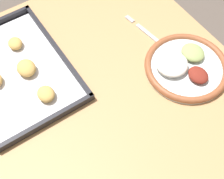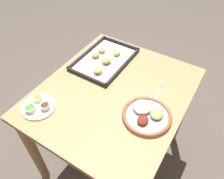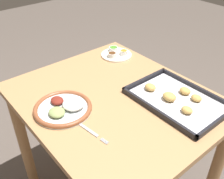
# 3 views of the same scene
# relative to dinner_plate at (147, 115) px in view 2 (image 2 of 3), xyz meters

# --- Properties ---
(ground_plane) EXTENTS (8.00, 8.00, 0.00)m
(ground_plane) POSITION_rel_dinner_plate_xyz_m (0.06, 0.23, -0.77)
(ground_plane) COLOR #564C44
(dining_table) EXTENTS (0.92, 0.79, 0.75)m
(dining_table) POSITION_rel_dinner_plate_xyz_m (0.06, 0.23, -0.15)
(dining_table) COLOR #AD7F51
(dining_table) RESTS_ON ground_plane
(dinner_plate) EXTENTS (0.25, 0.25, 0.05)m
(dinner_plate) POSITION_rel_dinner_plate_xyz_m (0.00, 0.00, 0.00)
(dinner_plate) COLOR silver
(dinner_plate) RESTS_ON dining_table
(fork) EXTENTS (0.20, 0.04, 0.00)m
(fork) POSITION_rel_dinner_plate_xyz_m (0.16, 0.01, -0.01)
(fork) COLOR #B2B2B7
(fork) RESTS_ON dining_table
(saucer_plate) EXTENTS (0.18, 0.18, 0.04)m
(saucer_plate) POSITION_rel_dinner_plate_xyz_m (-0.25, 0.51, -0.00)
(saucer_plate) COLOR white
(saucer_plate) RESTS_ON dining_table
(baking_tray) EXTENTS (0.42, 0.29, 0.04)m
(baking_tray) POSITION_rel_dinner_plate_xyz_m (0.27, 0.43, -0.00)
(baking_tray) COLOR black
(baking_tray) RESTS_ON dining_table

